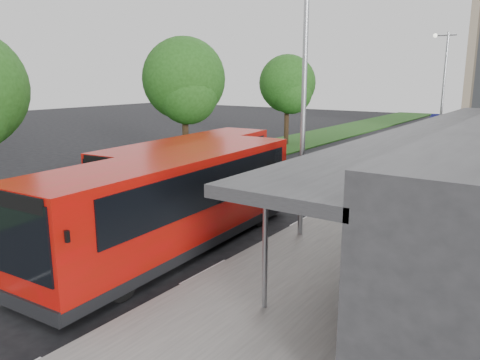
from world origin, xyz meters
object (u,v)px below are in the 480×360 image
at_px(tree_mid, 185,85).
at_px(bus_second, 191,171).
at_px(lamp_post_far, 442,86).
at_px(car_far, 437,120).
at_px(litter_bin, 394,186).
at_px(car_near, 445,127).
at_px(bus_main, 174,202).
at_px(bollard, 429,154).
at_px(lamp_post_near, 301,97).
at_px(tree_far, 287,87).

height_order(tree_mid, bus_second, tree_mid).
relative_size(lamp_post_far, car_far, 2.13).
relative_size(tree_mid, litter_bin, 7.93).
bearing_deg(car_near, car_far, 120.92).
bearing_deg(bus_main, bollard, 78.24).
height_order(lamp_post_near, bollard, lamp_post_near).
relative_size(car_near, car_far, 0.80).
bearing_deg(bus_main, lamp_post_near, 46.53).
bearing_deg(bus_main, lamp_post_far, 80.12).
bearing_deg(tree_far, bus_main, -69.13).
bearing_deg(car_near, tree_far, -104.30).
xyz_separation_m(litter_bin, car_far, (-5.91, 35.11, -0.01)).
distance_m(tree_far, bus_main, 23.95).
relative_size(lamp_post_far, bollard, 8.08).
height_order(bus_main, bollard, bus_main).
bearing_deg(lamp_post_near, car_far, 96.47).
relative_size(tree_far, bollard, 7.10).
distance_m(lamp_post_far, litter_bin, 13.84).
xyz_separation_m(car_near, car_far, (-2.10, 6.49, 0.11)).
bearing_deg(bus_main, car_far, 89.34).
height_order(tree_far, lamp_post_far, lamp_post_far).
xyz_separation_m(tree_far, bus_second, (5.30, -17.72, -3.11)).
relative_size(bus_main, car_far, 2.86).
bearing_deg(bus_second, bollard, 63.11).
relative_size(bollard, car_far, 0.26).
height_order(tree_far, lamp_post_near, lamp_post_near).
relative_size(bus_second, car_far, 2.65).
distance_m(bus_second, car_far, 40.63).
height_order(bollard, car_far, car_far).
bearing_deg(bus_main, bus_second, 121.88).
bearing_deg(lamp_post_far, tree_far, -175.13).
relative_size(lamp_post_far, litter_bin, 8.39).
height_order(bus_main, bus_second, bus_main).
height_order(tree_far, bollard, tree_far).
relative_size(bus_second, bollard, 10.06).
height_order(tree_mid, bus_main, tree_mid).
relative_size(lamp_post_near, litter_bin, 8.39).
bearing_deg(tree_far, lamp_post_far, 4.87).
bearing_deg(car_far, litter_bin, -79.60).
bearing_deg(bollard, lamp_post_far, 94.94).
relative_size(tree_mid, bus_second, 0.76).
bearing_deg(litter_bin, car_far, 99.55).
relative_size(bus_main, bus_second, 1.08).
distance_m(tree_far, bollard, 12.28).
distance_m(tree_far, bus_second, 18.75).
xyz_separation_m(tree_far, car_far, (6.37, 22.89, -3.92)).
bearing_deg(car_far, lamp_post_near, -82.67).
distance_m(bus_second, bollard, 16.56).
bearing_deg(bus_second, car_far, 83.30).
bearing_deg(car_far, bus_second, -90.65).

